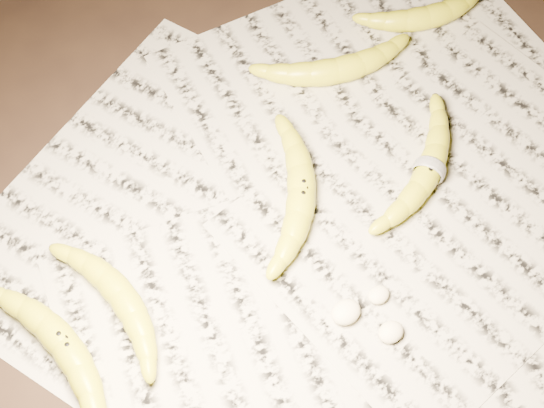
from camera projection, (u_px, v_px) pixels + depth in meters
ground at (309, 238)px, 0.99m from camera, size 3.00×3.00×0.00m
newspaper_patch at (305, 208)px, 1.01m from camera, size 0.90×0.70×0.01m
banana_left_a at (64, 344)px, 0.89m from camera, size 0.09×0.23×0.04m
banana_left_b at (121, 295)px, 0.92m from camera, size 0.07×0.19×0.04m
banana_center at (301, 193)px, 1.00m from camera, size 0.18×0.21×0.04m
banana_taped at (430, 169)px, 1.02m from camera, size 0.21×0.15×0.04m
banana_upper_a at (336, 69)px, 1.10m from camera, size 0.21×0.13×0.04m
banana_upper_b at (427, 16)px, 1.15m from camera, size 0.19×0.11×0.04m
measuring_tape at (430, 169)px, 1.02m from camera, size 0.03×0.04×0.05m
flesh_chunk_a at (346, 311)px, 0.92m from camera, size 0.04×0.03×0.02m
flesh_chunk_b at (391, 331)px, 0.91m from camera, size 0.03×0.03×0.02m
flesh_chunk_c at (379, 294)px, 0.94m from camera, size 0.03×0.02×0.02m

